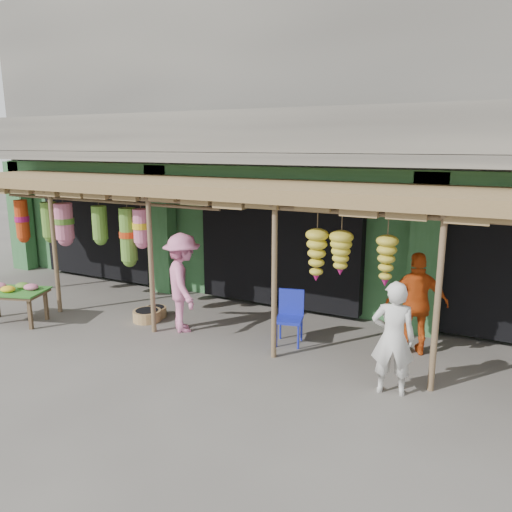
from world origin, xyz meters
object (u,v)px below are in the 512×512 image
at_px(blue_chair, 290,314).
at_px(person_front, 393,338).
at_px(person_vendor, 417,304).
at_px(person_shopper, 183,283).
at_px(flower_table, 13,292).

height_order(blue_chair, person_front, person_front).
distance_m(blue_chair, person_vendor, 2.15).
bearing_deg(person_shopper, person_front, -145.15).
xyz_separation_m(flower_table, person_front, (7.25, 0.53, 0.19)).
height_order(person_front, person_vendor, person_vendor).
relative_size(flower_table, person_shopper, 0.79).
height_order(flower_table, person_front, person_front).
relative_size(flower_table, blue_chair, 1.56).
bearing_deg(person_front, person_shopper, -21.54).
bearing_deg(flower_table, blue_chair, -1.63).
bearing_deg(person_shopper, blue_chair, -125.10).
bearing_deg(blue_chair, flower_table, -177.31).
height_order(person_vendor, person_shopper, person_shopper).
bearing_deg(flower_table, person_front, -14.29).
relative_size(flower_table, person_front, 0.90).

